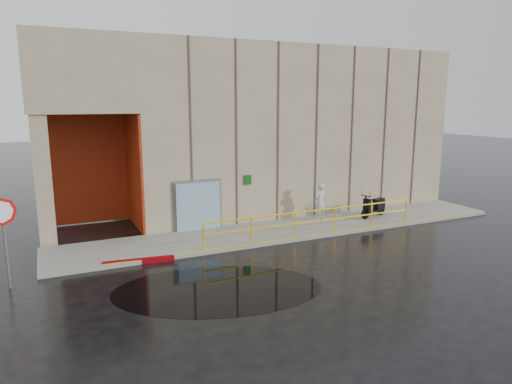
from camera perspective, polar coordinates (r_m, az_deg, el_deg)
ground at (r=14.28m, az=-0.46°, el=-11.18°), size 120.00×120.00×0.00m
sidewalk at (r=19.79m, az=4.69°, el=-4.59°), size 20.00×3.00×0.15m
building at (r=25.35m, az=-0.30°, el=8.38°), size 20.00×10.17×8.00m
guardrail at (r=18.64m, az=7.44°, el=-3.71°), size 9.56×0.06×1.03m
person at (r=20.86m, az=8.00°, el=-1.22°), size 0.69×0.53×1.70m
scooter at (r=21.98m, az=14.55°, el=-1.06°), size 1.76×0.99×1.33m
stop_sign at (r=15.07m, az=-29.07°, el=-3.47°), size 0.77×0.38×2.75m
red_curb at (r=16.25m, az=-14.43°, el=-8.39°), size 2.40×0.47×0.18m
puddle at (r=13.83m, az=-4.74°, el=-11.98°), size 7.04×5.47×0.01m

